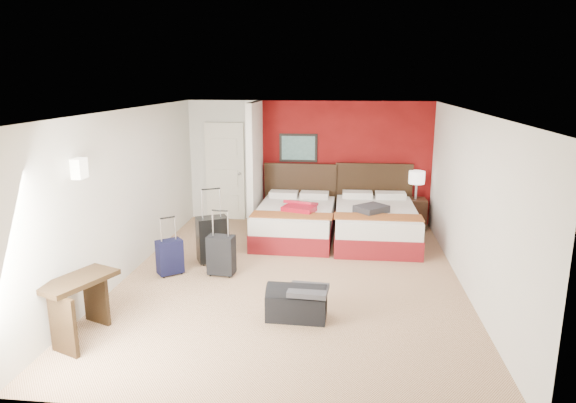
# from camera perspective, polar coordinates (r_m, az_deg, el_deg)

# --- Properties ---
(ground) EXTENTS (6.50, 6.50, 0.00)m
(ground) POSITION_cam_1_polar(r_m,az_deg,el_deg) (7.77, 0.38, -8.61)
(ground) COLOR tan
(ground) RESTS_ON ground
(room_walls) EXTENTS (5.02, 6.52, 2.50)m
(room_walls) POSITION_cam_1_polar(r_m,az_deg,el_deg) (9.00, -7.56, 2.73)
(room_walls) COLOR silver
(room_walls) RESTS_ON ground
(red_accent_panel) EXTENTS (3.50, 0.04, 2.50)m
(red_accent_panel) POSITION_cam_1_polar(r_m,az_deg,el_deg) (10.52, 6.36, 4.31)
(red_accent_panel) COLOR maroon
(red_accent_panel) RESTS_ON ground
(partition_wall) EXTENTS (0.12, 1.20, 2.50)m
(partition_wall) POSITION_cam_1_polar(r_m,az_deg,el_deg) (10.06, -3.70, 3.94)
(partition_wall) COLOR silver
(partition_wall) RESTS_ON ground
(entry_door) EXTENTS (0.82, 0.06, 2.05)m
(entry_door) POSITION_cam_1_polar(r_m,az_deg,el_deg) (10.82, -7.05, 3.35)
(entry_door) COLOR silver
(entry_door) RESTS_ON ground
(bed_left) EXTENTS (1.45, 2.04, 0.60)m
(bed_left) POSITION_cam_1_polar(r_m,az_deg,el_deg) (9.55, 0.79, -2.41)
(bed_left) COLOR white
(bed_left) RESTS_ON ground
(bed_right) EXTENTS (1.48, 2.11, 0.63)m
(bed_right) POSITION_cam_1_polar(r_m,az_deg,el_deg) (9.51, 9.74, -2.60)
(bed_right) COLOR silver
(bed_right) RESTS_ON ground
(red_suitcase_open) EXTENTS (0.77, 0.91, 0.10)m
(red_suitcase_open) POSITION_cam_1_polar(r_m,az_deg,el_deg) (9.35, 1.35, -0.54)
(red_suitcase_open) COLOR #B20F25
(red_suitcase_open) RESTS_ON bed_left
(jacket_bundle) EXTENTS (0.67, 0.66, 0.13)m
(jacket_bundle) POSITION_cam_1_polar(r_m,az_deg,el_deg) (9.11, 9.31, -0.83)
(jacket_bundle) COLOR #353439
(jacket_bundle) RESTS_ON bed_right
(nightstand) EXTENTS (0.44, 0.44, 0.60)m
(nightstand) POSITION_cam_1_polar(r_m,az_deg,el_deg) (10.52, 13.98, -1.30)
(nightstand) COLOR black
(nightstand) RESTS_ON ground
(table_lamp) EXTENTS (0.38, 0.38, 0.56)m
(table_lamp) POSITION_cam_1_polar(r_m,az_deg,el_deg) (10.39, 14.16, 1.79)
(table_lamp) COLOR white
(table_lamp) RESTS_ON nightstand
(suitcase_black) EXTENTS (0.57, 0.50, 0.73)m
(suitcase_black) POSITION_cam_1_polar(r_m,az_deg,el_deg) (8.40, -8.44, -4.37)
(suitcase_black) COLOR black
(suitcase_black) RESTS_ON ground
(suitcase_charcoal) EXTENTS (0.42, 0.29, 0.59)m
(suitcase_charcoal) POSITION_cam_1_polar(r_m,az_deg,el_deg) (7.87, -7.47, -6.13)
(suitcase_charcoal) COLOR black
(suitcase_charcoal) RESTS_ON ground
(suitcase_navy) EXTENTS (0.44, 0.41, 0.52)m
(suitcase_navy) POSITION_cam_1_polar(r_m,az_deg,el_deg) (8.04, -13.08, -6.23)
(suitcase_navy) COLOR black
(suitcase_navy) RESTS_ON ground
(duffel_bag) EXTENTS (0.75, 0.42, 0.38)m
(duffel_bag) POSITION_cam_1_polar(r_m,az_deg,el_deg) (6.51, 0.97, -11.43)
(duffel_bag) COLOR black
(duffel_bag) RESTS_ON ground
(jacket_draped) EXTENTS (0.51, 0.44, 0.06)m
(jacket_draped) POSITION_cam_1_polar(r_m,az_deg,el_deg) (6.36, 2.30, -9.89)
(jacket_draped) COLOR #3A3A3F
(jacket_draped) RESTS_ON duffel_bag
(desk) EXTENTS (0.74, 0.98, 0.74)m
(desk) POSITION_cam_1_polar(r_m,az_deg,el_deg) (6.45, -22.21, -10.97)
(desk) COLOR black
(desk) RESTS_ON ground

